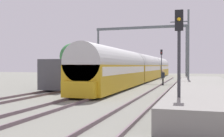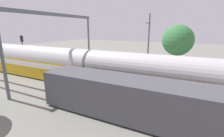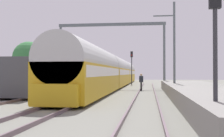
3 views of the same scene
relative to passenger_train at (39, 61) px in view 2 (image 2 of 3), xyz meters
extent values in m
plane|color=slate|center=(0.00, -20.08, -1.97)|extent=(120.00, 120.00, 0.00)
cube|color=#69555E|center=(-0.72, -20.08, -1.89)|extent=(0.08, 60.00, 0.16)
cube|color=#69555E|center=(0.72, -20.08, -1.89)|extent=(0.08, 60.00, 0.16)
cube|color=#69555E|center=(3.62, -20.08, -1.89)|extent=(0.08, 60.00, 0.16)
cube|color=#69555E|center=(5.06, -20.08, -1.89)|extent=(0.08, 60.00, 0.16)
cube|color=gray|center=(8.16, -18.08, -1.52)|extent=(4.40, 28.00, 0.90)
cube|color=gold|center=(0.00, -16.31, -0.71)|extent=(2.90, 16.00, 2.20)
cube|color=silver|center=(0.00, -16.31, -0.08)|extent=(2.93, 15.36, 0.64)
cylinder|color=#B7B7B7|center=(0.00, -16.31, 0.59)|extent=(2.84, 16.00, 2.84)
cube|color=gold|center=(0.00, 0.04, -0.71)|extent=(2.90, 16.00, 2.20)
cube|color=silver|center=(0.00, 0.04, -0.08)|extent=(2.93, 15.36, 0.64)
cylinder|color=#B7B7B7|center=(0.00, 0.04, 0.59)|extent=(2.84, 16.00, 2.84)
cube|color=#47474C|center=(-4.34, -14.04, -0.46)|extent=(2.80, 13.00, 2.70)
cube|color=black|center=(-4.34, -14.04, -1.76)|extent=(2.52, 11.96, 0.10)
cylinder|color=#262626|center=(3.76, -8.67, -1.55)|extent=(0.19, 0.19, 0.85)
cube|color=#232833|center=(3.76, -8.67, -0.80)|extent=(0.42, 0.27, 0.64)
sphere|color=tan|center=(3.76, -8.67, -0.36)|extent=(0.24, 0.24, 0.24)
cylinder|color=#2D2D33|center=(1.92, 5.73, 0.12)|extent=(0.14, 0.14, 4.19)
cube|color=black|center=(1.92, 5.73, 2.66)|extent=(0.36, 0.20, 0.90)
sphere|color=red|center=(1.92, 5.61, 2.54)|extent=(0.16, 0.16, 0.16)
cylinder|color=slate|center=(-6.34, -3.52, 1.78)|extent=(0.28, 0.28, 7.50)
cylinder|color=slate|center=(6.34, -3.52, 1.78)|extent=(0.28, 0.28, 7.50)
cube|color=slate|center=(0.00, -3.52, 5.71)|extent=(13.08, 0.24, 0.36)
cylinder|color=slate|center=(6.74, -12.58, 2.03)|extent=(0.20, 0.20, 8.00)
cube|color=slate|center=(5.84, -12.58, 4.83)|extent=(1.80, 0.10, 0.10)
cylinder|color=#4C3826|center=(12.95, -15.60, -0.68)|extent=(0.36, 0.36, 2.59)
sphere|color=#34743C|center=(12.95, -15.60, 2.39)|extent=(4.74, 4.74, 4.74)
camera|label=1|loc=(7.26, -40.64, 0.31)|focal=42.55mm
camera|label=2|loc=(-14.06, -17.72, 4.24)|focal=25.69mm
camera|label=3|loc=(4.58, -38.07, -0.18)|focal=46.21mm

